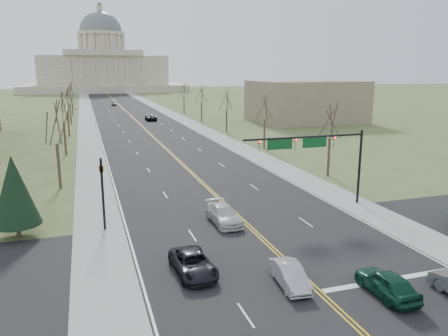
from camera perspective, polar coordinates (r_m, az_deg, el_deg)
ground at (r=28.08m, az=11.27°, el=-14.67°), size 600.00×600.00×0.00m
road at (r=132.83m, az=-12.39°, el=6.97°), size 20.00×380.00×0.01m
cross_road at (r=32.92m, az=6.16°, el=-10.22°), size 120.00×14.00×0.01m
sidewalk_left at (r=132.24m, az=-17.60°, el=6.65°), size 4.00×380.00×0.03m
sidewalk_right at (r=134.49m, az=-7.26°, el=7.24°), size 4.00×380.00×0.03m
center_line at (r=132.83m, az=-12.39°, el=6.98°), size 0.42×380.00×0.01m
edge_line_left at (r=132.26m, az=-16.64°, el=6.72°), size 0.15×380.00×0.01m
edge_line_right at (r=134.10m, az=-8.19°, el=7.20°), size 0.15×380.00×0.01m
stop_bar at (r=29.93m, az=20.88°, el=-13.47°), size 9.50×0.50×0.01m
capitol at (r=271.81m, az=-15.53°, el=12.65°), size 90.00×60.00×50.00m
signal_mast at (r=41.00m, az=11.66°, el=2.60°), size 12.12×0.44×7.20m
signal_left at (r=36.29m, az=-15.62°, el=-2.24°), size 0.32×0.36×6.00m
tree_r_0 at (r=53.89m, az=13.75°, el=5.74°), size 3.74×3.74×8.50m
tree_l_0 at (r=50.05m, az=-21.17°, el=5.18°), size 3.96×3.96×9.00m
tree_r_1 at (r=71.62m, az=5.36°, el=7.72°), size 3.74×3.74×8.50m
tree_l_1 at (r=69.93m, az=-20.33°, el=7.18°), size 3.96×3.96×9.00m
tree_r_2 at (r=90.30m, az=0.34°, el=8.82°), size 3.74×3.74×8.50m
tree_l_2 at (r=89.86m, az=-19.87°, el=8.30°), size 3.96×3.96×9.00m
tree_r_3 at (r=109.44m, az=-2.96°, el=9.50°), size 3.74×3.74×8.50m
tree_l_3 at (r=109.81m, az=-19.57°, el=9.01°), size 3.96×3.96×9.00m
tree_r_4 at (r=128.85m, az=-5.28°, el=9.96°), size 3.74×3.74×8.50m
tree_l_4 at (r=129.78m, az=-19.36°, el=9.50°), size 3.96×3.96×9.00m
conifer_l at (r=37.16m, az=-25.71°, el=-2.66°), size 3.64×3.64×6.50m
bldg_right_mass at (r=111.11m, az=10.59°, el=8.55°), size 25.00×20.00×10.00m
car_nb_inner_lead at (r=27.70m, az=20.49°, el=-13.90°), size 1.82×4.46×1.52m
car_sb_inner_lead at (r=27.43m, az=8.60°, el=-13.66°), size 1.74×4.16×1.34m
car_sb_outer_lead at (r=28.61m, az=-4.08°, el=-12.34°), size 2.51×5.05×1.37m
car_sb_inner_second at (r=37.28m, az=-0.01°, el=-6.10°), size 2.21×5.21×1.50m
car_far_nb at (r=113.22m, az=-9.56°, el=6.52°), size 2.60×5.55×1.54m
car_far_sb at (r=162.28m, az=-14.19°, el=8.15°), size 2.07×4.34×1.43m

